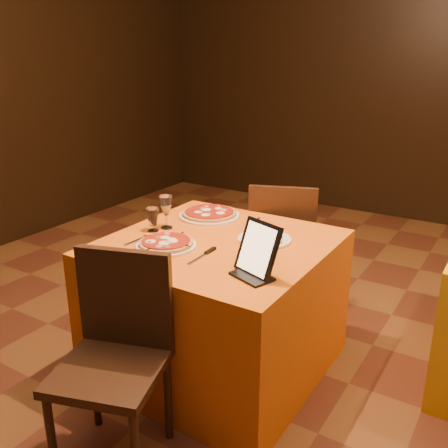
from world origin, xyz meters
The scene contains 14 objects.
floor centered at (0.00, 0.00, -0.01)m, with size 6.00×7.00×0.01m, color #5E2D19.
wall_back centered at (0.00, 3.50, 1.40)m, with size 6.00×0.01×2.80m, color black.
main_table centered at (-0.31, 0.21, 0.38)m, with size 1.10×1.10×0.75m, color #D95F0D.
chair_main_near centered at (-0.31, -0.61, 0.46)m, with size 0.45×0.45×0.91m, color #30220F, non-canonical shape.
chair_main_far centered at (-0.31, 1.02, 0.46)m, with size 0.42×0.42×0.91m, color black, non-canonical shape.
pizza_near centered at (-0.49, 0.01, 0.77)m, with size 0.31×0.31×0.03m.
pizza_far centered at (-0.58, 0.53, 0.77)m, with size 0.36×0.36×0.03m.
cutlet_dish centered at (-0.11, 0.35, 0.76)m, with size 0.28×0.28×0.03m.
wine_glass centered at (-0.67, 0.24, 0.84)m, with size 0.07×0.07×0.19m, color #D6C679, non-canonical shape.
water_glass centered at (-0.70, 0.16, 0.81)m, with size 0.07×0.07×0.13m, color white, non-canonical shape.
tablet centered at (0.05, -0.03, 0.87)m, with size 0.21×0.02×0.24m, color black.
knife centered at (-0.26, -0.02, 0.75)m, with size 0.20×0.02×0.01m, color silver.
fork_near centered at (-0.67, 0.00, 0.75)m, with size 0.18×0.02×0.01m, color silver.
fork_far centered at (-0.30, 0.59, 0.75)m, with size 0.16×0.02×0.01m, color silver.
Camera 1 is at (1.00, -1.82, 1.68)m, focal length 40.00 mm.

